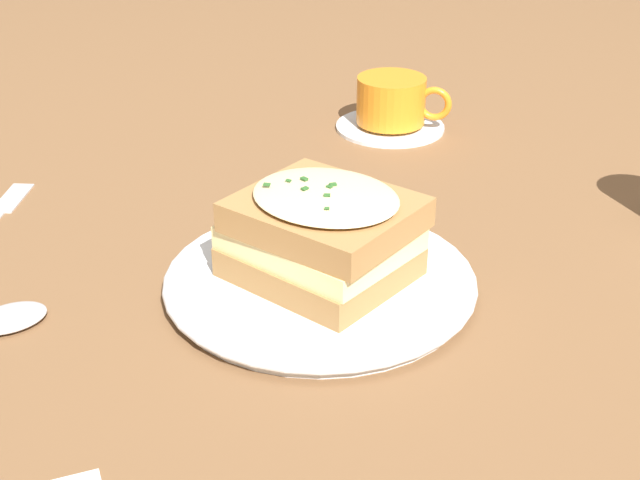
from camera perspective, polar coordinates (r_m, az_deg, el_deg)
name	(u,v)px	position (r m, az deg, el deg)	size (l,w,h in m)	color
ground_plane	(337,275)	(0.77, 1.09, -2.23)	(2.40, 2.40, 0.00)	brown
dinner_plate	(320,281)	(0.74, 0.00, -2.64)	(0.26, 0.26, 0.02)	white
sandwich	(322,235)	(0.72, 0.15, 0.35)	(0.15, 0.17, 0.08)	#A37542
teacup_with_saucer	(392,106)	(1.08, 4.63, 8.52)	(0.13, 0.13, 0.06)	white
fork	(0,211)	(0.93, -19.78, 1.74)	(0.12, 0.15, 0.00)	silver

